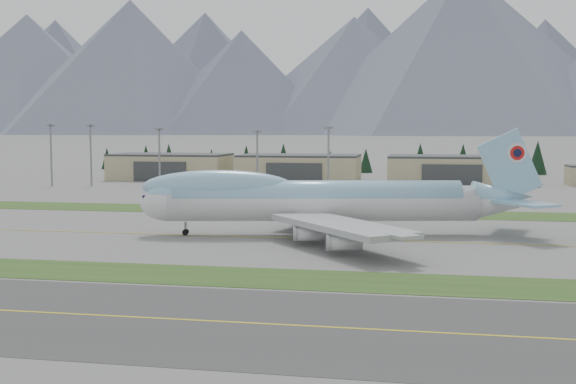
% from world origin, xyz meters
% --- Properties ---
extents(ground, '(7000.00, 7000.00, 0.00)m').
position_xyz_m(ground, '(0.00, 0.00, 0.00)').
color(ground, slate).
rests_on(ground, ground).
extents(grass_strip_near, '(400.00, 14.00, 0.08)m').
position_xyz_m(grass_strip_near, '(0.00, -38.00, 0.00)').
color(grass_strip_near, '#2C4F1C').
rests_on(grass_strip_near, ground).
extents(grass_strip_far, '(400.00, 18.00, 0.08)m').
position_xyz_m(grass_strip_far, '(0.00, 45.00, 0.00)').
color(grass_strip_far, '#2C4F1C').
rests_on(grass_strip_far, ground).
extents(asphalt_taxiway, '(400.00, 32.00, 0.04)m').
position_xyz_m(asphalt_taxiway, '(0.00, -62.00, 0.00)').
color(asphalt_taxiway, '#383838').
rests_on(asphalt_taxiway, ground).
extents(taxiway_line_main, '(400.00, 0.40, 0.02)m').
position_xyz_m(taxiway_line_main, '(0.00, 0.00, 0.00)').
color(taxiway_line_main, gold).
rests_on(taxiway_line_main, ground).
extents(taxiway_line_near, '(400.00, 0.40, 0.02)m').
position_xyz_m(taxiway_line_near, '(0.00, -62.00, 0.00)').
color(taxiway_line_near, gold).
rests_on(taxiway_line_near, ground).
extents(boeing_747_freighter, '(82.76, 69.87, 21.70)m').
position_xyz_m(boeing_747_freighter, '(13.66, 5.22, 7.16)').
color(boeing_747_freighter, silver).
rests_on(boeing_747_freighter, ground).
extents(hangar_left, '(48.00, 26.60, 10.80)m').
position_xyz_m(hangar_left, '(-70.00, 149.90, 5.39)').
color(hangar_left, tan).
rests_on(hangar_left, ground).
extents(hangar_center, '(48.00, 26.60, 10.80)m').
position_xyz_m(hangar_center, '(-15.00, 149.90, 5.39)').
color(hangar_center, tan).
rests_on(hangar_center, ground).
extents(hangar_right, '(48.00, 26.60, 10.80)m').
position_xyz_m(hangar_right, '(45.00, 149.90, 5.39)').
color(hangar_right, tan).
rests_on(hangar_right, ground).
extents(floodlight_masts, '(204.36, 8.08, 22.91)m').
position_xyz_m(floodlight_masts, '(-28.80, 108.20, 15.39)').
color(floodlight_masts, gray).
rests_on(floodlight_masts, ground).
extents(service_vehicle_a, '(2.76, 4.06, 1.28)m').
position_xyz_m(service_vehicle_a, '(-35.98, 121.65, 0.00)').
color(service_vehicle_a, silver).
rests_on(service_vehicle_a, ground).
extents(service_vehicle_b, '(3.77, 1.84, 1.19)m').
position_xyz_m(service_vehicle_b, '(5.11, 117.12, 0.00)').
color(service_vehicle_b, '#DCE639').
rests_on(service_vehicle_b, ground).
extents(service_vehicle_c, '(3.19, 4.97, 1.34)m').
position_xyz_m(service_vehicle_c, '(75.50, 135.44, 0.00)').
color(service_vehicle_c, '#9D9DA1').
rests_on(service_vehicle_c, ground).
extents(conifer_belt, '(264.49, 15.19, 16.54)m').
position_xyz_m(conifer_belt, '(21.88, 211.30, 7.06)').
color(conifer_belt, black).
rests_on(conifer_belt, ground).
extents(mountain_ridge_front, '(4294.14, 1171.18, 522.47)m').
position_xyz_m(mountain_ridge_front, '(-37.55, 2219.04, 227.18)').
color(mountain_ridge_front, slate).
rests_on(mountain_ridge_front, ground).
extents(mountain_ridge_rear, '(4537.30, 1069.77, 534.89)m').
position_xyz_m(mountain_ridge_rear, '(174.73, 2900.00, 262.77)').
color(mountain_ridge_rear, slate).
rests_on(mountain_ridge_rear, ground).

